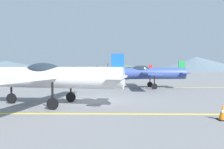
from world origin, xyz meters
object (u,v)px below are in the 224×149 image
object	(u,v)px
airplane_mid	(147,73)
airplane_far	(71,71)
airplane_back	(132,71)
traffic_cone_front	(223,113)
airplane_near	(54,77)

from	to	relation	value
airplane_mid	airplane_far	size ratio (longest dim) A/B	1.00
airplane_back	airplane_far	bearing A→B (deg)	-142.96
traffic_cone_front	airplane_back	bearing A→B (deg)	91.33
airplane_near	airplane_mid	world-z (taller)	same
airplane_mid	traffic_cone_front	bearing A→B (deg)	-85.91
airplane_near	airplane_far	bearing A→B (deg)	99.90
airplane_near	airplane_back	size ratio (longest dim) A/B	1.00
traffic_cone_front	airplane_mid	bearing A→B (deg)	94.09
airplane_near	airplane_far	world-z (taller)	same
airplane_near	traffic_cone_front	world-z (taller)	airplane_near
airplane_far	airplane_back	size ratio (longest dim) A/B	1.00
airplane_mid	airplane_back	world-z (taller)	same
airplane_far	airplane_back	world-z (taller)	same
airplane_far	traffic_cone_front	world-z (taller)	airplane_far
airplane_near	airplane_back	bearing A→B (deg)	76.28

